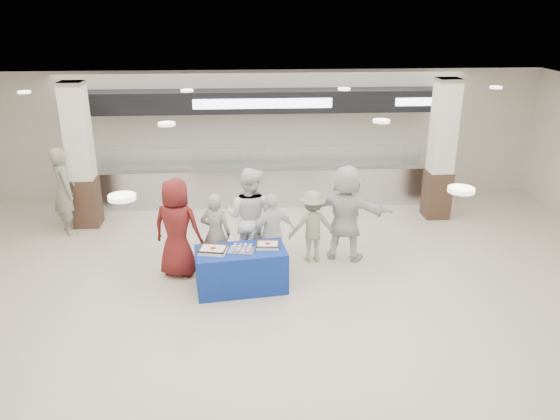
{
  "coord_description": "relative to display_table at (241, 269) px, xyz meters",
  "views": [
    {
      "loc": [
        -0.43,
        -7.51,
        4.76
      ],
      "look_at": [
        0.17,
        1.6,
        1.24
      ],
      "focal_mm": 35.0,
      "sensor_mm": 36.0,
      "label": 1
    }
  ],
  "objects": [
    {
      "name": "display_table",
      "position": [
        0.0,
        0.0,
        0.0
      ],
      "size": [
        1.64,
        0.98,
        0.75
      ],
      "primitive_type": "cube",
      "rotation": [
        0.0,
        0.0,
        0.13
      ],
      "color": "#153697",
      "rests_on": "ground"
    },
    {
      "name": "civilian_maroon",
      "position": [
        -1.14,
        0.64,
        0.55
      ],
      "size": [
        1.03,
        0.82,
        1.85
      ],
      "primitive_type": "imported",
      "rotation": [
        0.0,
        0.0,
        2.85
      ],
      "color": "maroon",
      "rests_on": "ground"
    },
    {
      "name": "civilian_white",
      "position": [
        2.02,
        1.11,
        0.58
      ],
      "size": [
        1.85,
        1.14,
        1.9
      ],
      "primitive_type": "imported",
      "rotation": [
        0.0,
        0.0,
        2.78
      ],
      "color": "silver",
      "rests_on": "ground"
    },
    {
      "name": "chef_short",
      "position": [
        0.58,
        0.64,
        0.39
      ],
      "size": [
        0.98,
        0.71,
        1.54
      ],
      "primitive_type": "imported",
      "rotation": [
        0.0,
        0.0,
        3.56
      ],
      "color": "white",
      "rests_on": "ground"
    },
    {
      "name": "cupcake_tray",
      "position": [
        0.02,
        -0.03,
        0.41
      ],
      "size": [
        0.49,
        0.41,
        0.07
      ],
      "color": "#A4A4A9",
      "rests_on": "display_table"
    },
    {
      "name": "soldier_bg",
      "position": [
        -3.77,
        2.78,
        0.58
      ],
      "size": [
        0.74,
        0.83,
        1.91
      ],
      "primitive_type": "imported",
      "rotation": [
        0.0,
        0.0,
        2.1
      ],
      "color": "gray",
      "rests_on": "ground"
    },
    {
      "name": "serving_line",
      "position": [
        0.55,
        4.38,
        0.78
      ],
      "size": [
        8.7,
        0.85,
        2.8
      ],
      "color": "silver",
      "rests_on": "ground"
    },
    {
      "name": "column_right",
      "position": [
        4.55,
        3.18,
        1.15
      ],
      "size": [
        0.55,
        0.55,
        3.2
      ],
      "color": "#382419",
      "rests_on": "ground"
    },
    {
      "name": "sheet_cake_left",
      "position": [
        -0.47,
        -0.06,
        0.42
      ],
      "size": [
        0.51,
        0.43,
        0.09
      ],
      "color": "white",
      "rests_on": "display_table"
    },
    {
      "name": "column_left",
      "position": [
        -3.45,
        3.18,
        1.15
      ],
      "size": [
        0.55,
        0.55,
        3.2
      ],
      "color": "#382419",
      "rests_on": "ground"
    },
    {
      "name": "soldier_a",
      "position": [
        -0.45,
        0.68,
        0.4
      ],
      "size": [
        0.64,
        0.51,
        1.55
      ],
      "primitive_type": "imported",
      "rotation": [
        0.0,
        0.0,
        2.88
      ],
      "color": "gray",
      "rests_on": "ground"
    },
    {
      "name": "soldier_b",
      "position": [
        1.37,
        1.07,
        0.34
      ],
      "size": [
        0.95,
        0.59,
        1.42
      ],
      "primitive_type": "imported",
      "rotation": [
        0.0,
        0.0,
        3.21
      ],
      "color": "gray",
      "rests_on": "ground"
    },
    {
      "name": "ground",
      "position": [
        0.55,
        -1.02,
        -0.38
      ],
      "size": [
        14.0,
        14.0,
        0.0
      ],
      "primitive_type": "plane",
      "color": "beige",
      "rests_on": "ground"
    },
    {
      "name": "sheet_cake_right",
      "position": [
        0.47,
        0.09,
        0.42
      ],
      "size": [
        0.41,
        0.33,
        0.09
      ],
      "color": "white",
      "rests_on": "display_table"
    },
    {
      "name": "chef_tall",
      "position": [
        0.18,
        0.96,
        0.59
      ],
      "size": [
        1.15,
        1.05,
        1.93
      ],
      "primitive_type": "imported",
      "rotation": [
        0.0,
        0.0,
        2.72
      ],
      "color": "white",
      "rests_on": "ground"
    }
  ]
}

